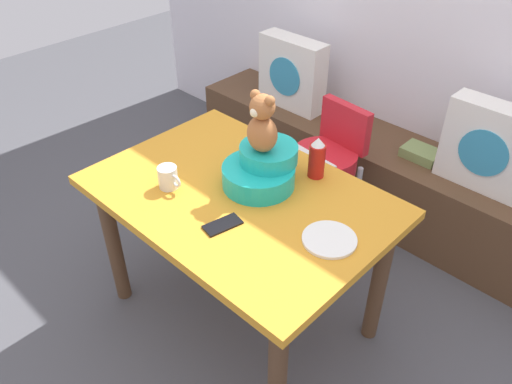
{
  "coord_description": "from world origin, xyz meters",
  "views": [
    {
      "loc": [
        1.19,
        -1.15,
        1.99
      ],
      "look_at": [
        0.0,
        0.1,
        0.69
      ],
      "focal_mm": 35.79,
      "sensor_mm": 36.0,
      "label": 1
    }
  ],
  "objects_px": {
    "book_stack": "(421,153)",
    "cell_phone": "(223,225)",
    "dinner_plate_near": "(329,239)",
    "dining_table": "(240,214)",
    "infant_seat_teal": "(262,169)",
    "pillow_floral_right": "(489,147)",
    "pillow_floral_left": "(292,73)",
    "coffee_mug": "(168,177)",
    "ketchup_bottle": "(317,158)",
    "highchair": "(326,158)",
    "teddy_bear": "(262,124)"
  },
  "relations": [
    {
      "from": "book_stack",
      "to": "infant_seat_teal",
      "type": "bearing_deg",
      "value": -100.88
    },
    {
      "from": "pillow_floral_left",
      "to": "ketchup_bottle",
      "type": "relative_size",
      "value": 2.38
    },
    {
      "from": "pillow_floral_left",
      "to": "book_stack",
      "type": "relative_size",
      "value": 2.2
    },
    {
      "from": "dining_table",
      "to": "infant_seat_teal",
      "type": "bearing_deg",
      "value": 80.63
    },
    {
      "from": "teddy_bear",
      "to": "coffee_mug",
      "type": "bearing_deg",
      "value": -131.9
    },
    {
      "from": "highchair",
      "to": "coffee_mug",
      "type": "distance_m",
      "value": 0.95
    },
    {
      "from": "pillow_floral_left",
      "to": "dining_table",
      "type": "distance_m",
      "value": 1.35
    },
    {
      "from": "dining_table",
      "to": "teddy_bear",
      "type": "height_order",
      "value": "teddy_bear"
    },
    {
      "from": "book_stack",
      "to": "coffee_mug",
      "type": "xyz_separation_m",
      "value": [
        -0.46,
        -1.34,
        0.3
      ]
    },
    {
      "from": "book_stack",
      "to": "pillow_floral_right",
      "type": "bearing_deg",
      "value": -3.57
    },
    {
      "from": "infant_seat_teal",
      "to": "pillow_floral_right",
      "type": "bearing_deg",
      "value": 62.51
    },
    {
      "from": "book_stack",
      "to": "dinner_plate_near",
      "type": "relative_size",
      "value": 1.0
    },
    {
      "from": "pillow_floral_right",
      "to": "pillow_floral_left",
      "type": "bearing_deg",
      "value": 180.0
    },
    {
      "from": "book_stack",
      "to": "dinner_plate_near",
      "type": "height_order",
      "value": "dinner_plate_near"
    },
    {
      "from": "pillow_floral_left",
      "to": "highchair",
      "type": "relative_size",
      "value": 0.56
    },
    {
      "from": "pillow_floral_right",
      "to": "cell_phone",
      "type": "relative_size",
      "value": 3.06
    },
    {
      "from": "teddy_bear",
      "to": "ketchup_bottle",
      "type": "distance_m",
      "value": 0.3
    },
    {
      "from": "dining_table",
      "to": "infant_seat_teal",
      "type": "height_order",
      "value": "infant_seat_teal"
    },
    {
      "from": "dining_table",
      "to": "coffee_mug",
      "type": "bearing_deg",
      "value": -144.26
    },
    {
      "from": "book_stack",
      "to": "cell_phone",
      "type": "bearing_deg",
      "value": -95.1
    },
    {
      "from": "infant_seat_teal",
      "to": "ketchup_bottle",
      "type": "relative_size",
      "value": 1.78
    },
    {
      "from": "infant_seat_teal",
      "to": "coffee_mug",
      "type": "xyz_separation_m",
      "value": [
        -0.26,
        -0.28,
        -0.02
      ]
    },
    {
      "from": "dining_table",
      "to": "dinner_plate_near",
      "type": "height_order",
      "value": "dinner_plate_near"
    },
    {
      "from": "book_stack",
      "to": "dinner_plate_near",
      "type": "bearing_deg",
      "value": -79.23
    },
    {
      "from": "book_stack",
      "to": "highchair",
      "type": "bearing_deg",
      "value": -125.93
    },
    {
      "from": "highchair",
      "to": "infant_seat_teal",
      "type": "distance_m",
      "value": 0.69
    },
    {
      "from": "pillow_floral_right",
      "to": "teddy_bear",
      "type": "distance_m",
      "value": 1.22
    },
    {
      "from": "book_stack",
      "to": "ketchup_bottle",
      "type": "distance_m",
      "value": 0.93
    },
    {
      "from": "teddy_bear",
      "to": "dinner_plate_near",
      "type": "xyz_separation_m",
      "value": [
        0.42,
        -0.09,
        -0.27
      ]
    },
    {
      "from": "highchair",
      "to": "infant_seat_teal",
      "type": "height_order",
      "value": "infant_seat_teal"
    },
    {
      "from": "highchair",
      "to": "dinner_plate_near",
      "type": "relative_size",
      "value": 3.95
    },
    {
      "from": "book_stack",
      "to": "dining_table",
      "type": "xyz_separation_m",
      "value": [
        -0.22,
        -1.17,
        0.14
      ]
    },
    {
      "from": "teddy_bear",
      "to": "pillow_floral_right",
      "type": "bearing_deg",
      "value": 62.52
    },
    {
      "from": "infant_seat_teal",
      "to": "ketchup_bottle",
      "type": "height_order",
      "value": "ketchup_bottle"
    },
    {
      "from": "book_stack",
      "to": "ketchup_bottle",
      "type": "xyz_separation_m",
      "value": [
        -0.07,
        -0.86,
        0.34
      ]
    },
    {
      "from": "highchair",
      "to": "cell_phone",
      "type": "bearing_deg",
      "value": -78.01
    },
    {
      "from": "book_stack",
      "to": "infant_seat_teal",
      "type": "distance_m",
      "value": 1.12
    },
    {
      "from": "dining_table",
      "to": "highchair",
      "type": "xyz_separation_m",
      "value": [
        -0.09,
        0.73,
        -0.11
      ]
    },
    {
      "from": "ketchup_bottle",
      "to": "coffee_mug",
      "type": "height_order",
      "value": "ketchup_bottle"
    },
    {
      "from": "infant_seat_teal",
      "to": "highchair",
      "type": "bearing_deg",
      "value": 100.38
    },
    {
      "from": "dining_table",
      "to": "highchair",
      "type": "bearing_deg",
      "value": 97.34
    },
    {
      "from": "pillow_floral_left",
      "to": "book_stack",
      "type": "bearing_deg",
      "value": 1.31
    },
    {
      "from": "pillow_floral_left",
      "to": "teddy_bear",
      "type": "height_order",
      "value": "teddy_bear"
    },
    {
      "from": "pillow_floral_right",
      "to": "ketchup_bottle",
      "type": "height_order",
      "value": "ketchup_bottle"
    },
    {
      "from": "pillow_floral_left",
      "to": "coffee_mug",
      "type": "distance_m",
      "value": 1.4
    },
    {
      "from": "highchair",
      "to": "dinner_plate_near",
      "type": "distance_m",
      "value": 0.92
    },
    {
      "from": "infant_seat_teal",
      "to": "dinner_plate_near",
      "type": "relative_size",
      "value": 1.65
    },
    {
      "from": "pillow_floral_right",
      "to": "dinner_plate_near",
      "type": "relative_size",
      "value": 2.2
    },
    {
      "from": "pillow_floral_left",
      "to": "teddy_bear",
      "type": "bearing_deg",
      "value": -55.38
    },
    {
      "from": "infant_seat_teal",
      "to": "coffee_mug",
      "type": "height_order",
      "value": "infant_seat_teal"
    }
  ]
}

